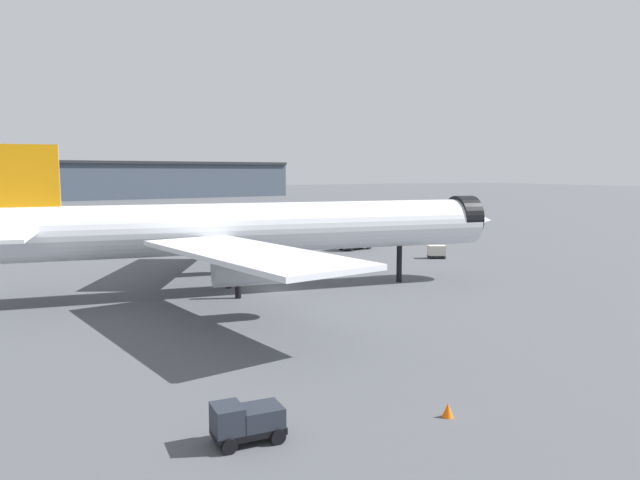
{
  "coord_description": "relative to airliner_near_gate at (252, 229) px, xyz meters",
  "views": [
    {
      "loc": [
        -23.4,
        -55.53,
        12.13
      ],
      "look_at": [
        4.68,
        -1.05,
        5.02
      ],
      "focal_mm": 33.03,
      "sensor_mm": 36.0,
      "label": 1
    }
  ],
  "objects": [
    {
      "name": "baggage_tug_wing",
      "position": [
        -12.3,
        -31.46,
        -5.43
      ],
      "size": [
        3.27,
        2.02,
        1.85
      ],
      "rotation": [
        0.0,
        0.0,
        3.09
      ],
      "color": "black",
      "rests_on": "ground"
    },
    {
      "name": "baggage_cart_trailing",
      "position": [
        31.33,
        10.0,
        -5.43
      ],
      "size": [
        2.84,
        2.66,
        1.82
      ],
      "rotation": [
        0.0,
        0.0,
        5.8
      ],
      "color": "black",
      "rests_on": "ground"
    },
    {
      "name": "service_truck_front",
      "position": [
        25.99,
        23.38,
        -4.82
      ],
      "size": [
        5.88,
        3.59,
        3.0
      ],
      "rotation": [
        0.0,
        0.0,
        3.37
      ],
      "color": "black",
      "rests_on": "ground"
    },
    {
      "name": "ground",
      "position": [
        2.46,
        0.01,
        -6.41
      ],
      "size": [
        900.0,
        900.0,
        0.0
      ],
      "primitive_type": "plane",
      "color": "#4C4F54"
    },
    {
      "name": "airliner_near_gate",
      "position": [
        0.0,
        0.0,
        0.0
      ],
      "size": [
        56.25,
        50.96,
        14.55
      ],
      "rotation": [
        0.0,
        0.0,
        -0.14
      ],
      "color": "silver",
      "rests_on": "ground"
    },
    {
      "name": "terminal_building",
      "position": [
        -11.12,
        219.09,
        2.24
      ],
      "size": [
        224.2,
        48.97,
        29.85
      ],
      "rotation": [
        0.0,
        0.0,
        0.12
      ],
      "color": "#3D4756",
      "rests_on": "ground"
    },
    {
      "name": "traffic_cone_near_nose",
      "position": [
        -2.43,
        -33.5,
        -6.05
      ],
      "size": [
        0.57,
        0.57,
        0.72
      ],
      "primitive_type": "cone",
      "color": "#F2600C",
      "rests_on": "ground"
    }
  ]
}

